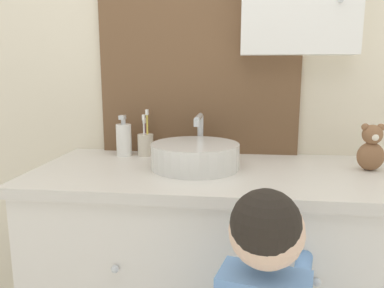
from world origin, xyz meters
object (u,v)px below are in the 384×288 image
Objects in this scene: sink_basin at (196,155)px; teddy_bear at (371,148)px; toothbrush_holder at (146,144)px; soap_dispenser at (124,139)px.

sink_basin reaches higher than teddy_bear.
sink_basin is at bearing -37.53° from toothbrush_holder.
toothbrush_holder is 0.85m from teddy_bear.
toothbrush_holder reaches higher than sink_basin.
toothbrush_holder is at bearing 170.79° from teddy_bear.
sink_basin is at bearing -27.69° from soap_dispenser.
soap_dispenser is 1.01× the size of teddy_bear.
toothbrush_holder is 1.15× the size of teddy_bear.
sink_basin is 1.92× the size of toothbrush_holder.
sink_basin reaches higher than soap_dispenser.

